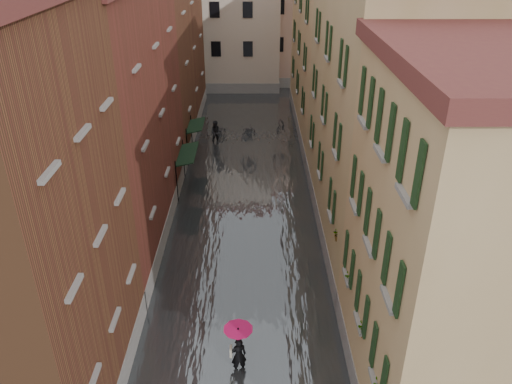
{
  "coord_description": "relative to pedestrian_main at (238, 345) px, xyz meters",
  "views": [
    {
      "loc": [
        0.55,
        -14.27,
        14.49
      ],
      "look_at": [
        0.65,
        7.47,
        3.0
      ],
      "focal_mm": 35.0,
      "sensor_mm": 36.0,
      "label": 1
    }
  ],
  "objects": [
    {
      "name": "pedestrian_far",
      "position": [
        -2.26,
        22.0,
        -0.39
      ],
      "size": [
        0.94,
        0.76,
        1.86
      ],
      "primitive_type": "imported",
      "rotation": [
        0.0,
        0.0,
        0.06
      ],
      "color": "black",
      "rests_on": "ground"
    },
    {
      "name": "pedestrian_main",
      "position": [
        0.0,
        0.0,
        0.0
      ],
      "size": [
        1.06,
        1.06,
        2.06
      ],
      "color": "black",
      "rests_on": "ground"
    },
    {
      "name": "awning_far",
      "position": [
        -3.47,
        19.23,
        1.14
      ],
      "size": [
        1.09,
        2.73,
        2.8
      ],
      "color": "black",
      "rests_on": "ground"
    },
    {
      "name": "building_left_far",
      "position": [
        -6.98,
        25.06,
        5.68
      ],
      "size": [
        6.0,
        16.0,
        14.0
      ],
      "primitive_type": "cube",
      "color": "brown",
      "rests_on": "ground"
    },
    {
      "name": "building_right_mid",
      "position": [
        7.02,
        10.06,
        5.18
      ],
      "size": [
        6.0,
        14.0,
        13.0
      ],
      "primitive_type": "cube",
      "color": "tan",
      "rests_on": "ground"
    },
    {
      "name": "building_end_cream",
      "position": [
        -2.98,
        39.06,
        5.18
      ],
      "size": [
        12.0,
        9.0,
        13.0
      ],
      "primitive_type": "cube",
      "color": "beige",
      "rests_on": "ground"
    },
    {
      "name": "floodwater",
      "position": [
        0.02,
        14.06,
        -1.22
      ],
      "size": [
        10.0,
        60.0,
        0.2
      ],
      "primitive_type": "cube",
      "color": "#404447",
      "rests_on": "ground"
    },
    {
      "name": "building_left_mid",
      "position": [
        -6.98,
        10.06,
        4.93
      ],
      "size": [
        6.0,
        14.0,
        12.5
      ],
      "primitive_type": "cube",
      "color": "maroon",
      "rests_on": "ground"
    },
    {
      "name": "awning_near",
      "position": [
        -3.46,
        14.34,
        1.15
      ],
      "size": [
        1.09,
        3.31,
        2.8
      ],
      "color": "black",
      "rests_on": "ground"
    },
    {
      "name": "building_right_far",
      "position": [
        7.02,
        25.06,
        4.43
      ],
      "size": [
        6.0,
        16.0,
        11.5
      ],
      "primitive_type": "cube",
      "color": "tan",
      "rests_on": "ground"
    },
    {
      "name": "ground",
      "position": [
        0.02,
        1.06,
        -1.32
      ],
      "size": [
        120.0,
        120.0,
        0.0
      ],
      "primitive_type": "plane",
      "color": "#5D5E60",
      "rests_on": "ground"
    },
    {
      "name": "building_right_near",
      "position": [
        7.02,
        -0.94,
        4.43
      ],
      "size": [
        6.0,
        8.0,
        11.5
      ],
      "primitive_type": "cube",
      "color": "tan",
      "rests_on": "ground"
    },
    {
      "name": "building_end_pink",
      "position": [
        6.02,
        41.06,
        4.68
      ],
      "size": [
        10.0,
        9.0,
        12.0
      ],
      "primitive_type": "cube",
      "color": "tan",
      "rests_on": "ground"
    },
    {
      "name": "window_planters",
      "position": [
        4.14,
        0.23,
        2.19
      ],
      "size": [
        0.59,
        8.67,
        0.84
      ],
      "color": "#9A4132",
      "rests_on": "ground"
    }
  ]
}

